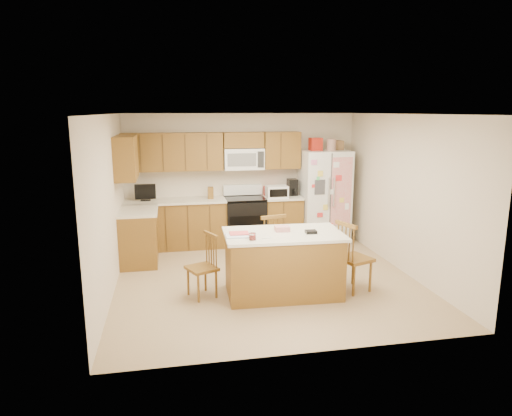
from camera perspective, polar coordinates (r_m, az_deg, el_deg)
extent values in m
plane|color=#997E58|center=(7.15, 1.20, -8.82)|extent=(4.50, 4.50, 0.00)
cube|color=beige|center=(8.98, -1.77, 3.76)|extent=(4.50, 0.10, 2.50)
cube|color=beige|center=(4.69, 7.04, -4.11)|extent=(4.50, 0.10, 2.50)
cube|color=beige|center=(6.71, -17.89, 0.32)|extent=(0.10, 4.50, 2.50)
cube|color=beige|center=(7.59, 18.10, 1.63)|extent=(0.10, 4.50, 2.50)
cube|color=white|center=(6.68, 1.30, 11.66)|extent=(4.50, 4.50, 0.04)
cube|color=brown|center=(8.74, -9.97, -2.08)|extent=(1.87, 0.60, 0.88)
cube|color=brown|center=(8.99, 3.23, -1.50)|extent=(0.72, 0.60, 0.88)
cube|color=brown|center=(8.00, -14.41, -3.59)|extent=(0.60, 0.95, 0.88)
cube|color=silver|center=(8.63, -10.08, 0.87)|extent=(1.87, 0.64, 0.04)
cube|color=silver|center=(8.89, 3.28, 1.37)|extent=(0.72, 0.64, 0.04)
cube|color=silver|center=(7.89, -14.51, -0.37)|extent=(0.64, 0.95, 0.04)
cube|color=brown|center=(8.64, -10.38, 6.91)|extent=(1.85, 0.33, 0.70)
cube|color=brown|center=(8.91, 3.19, 7.24)|extent=(0.70, 0.33, 0.70)
cube|color=brown|center=(8.74, -1.62, 8.51)|extent=(0.76, 0.33, 0.29)
cube|color=brown|center=(7.77, -15.94, 6.09)|extent=(0.33, 0.95, 0.70)
cube|color=#493115|center=(8.49, -14.27, 6.65)|extent=(0.02, 0.01, 0.66)
cube|color=#493115|center=(8.45, -13.90, -2.73)|extent=(0.02, 0.01, 0.84)
cube|color=#493115|center=(8.48, -11.56, 6.77)|extent=(0.02, 0.01, 0.66)
cube|color=#493115|center=(8.44, -11.18, -2.63)|extent=(0.02, 0.01, 0.84)
cube|color=#493115|center=(8.48, -8.84, 6.87)|extent=(0.02, 0.01, 0.66)
cube|color=#493115|center=(8.45, -8.47, -2.52)|extent=(0.02, 0.01, 0.84)
cube|color=#493115|center=(8.50, -6.12, 6.96)|extent=(0.01, 0.01, 0.66)
cube|color=#493115|center=(8.47, -5.76, -2.40)|extent=(0.01, 0.01, 0.84)
cube|color=#493115|center=(8.73, 3.14, 7.14)|extent=(0.01, 0.01, 0.66)
cube|color=#493115|center=(8.70, 3.46, -1.98)|extent=(0.01, 0.01, 0.84)
cube|color=white|center=(8.75, -1.58, 6.18)|extent=(0.76, 0.38, 0.40)
cube|color=slate|center=(8.55, -1.77, 6.04)|extent=(0.54, 0.01, 0.24)
cube|color=#262626|center=(8.61, 0.61, 6.09)|extent=(0.12, 0.01, 0.30)
cube|color=brown|center=(8.64, -5.70, 1.90)|extent=(0.10, 0.14, 0.22)
cube|color=black|center=(8.66, -13.63, 0.96)|extent=(0.18, 0.12, 0.02)
cube|color=black|center=(8.63, -13.68, 2.00)|extent=(0.38, 0.03, 0.28)
cube|color=red|center=(8.92, 2.15, 2.13)|extent=(0.35, 0.22, 0.18)
cube|color=white|center=(8.70, 2.62, 2.04)|extent=(0.40, 0.28, 0.23)
cube|color=black|center=(8.56, 2.84, 1.88)|extent=(0.34, 0.01, 0.15)
cube|color=black|center=(8.97, 4.57, 2.62)|extent=(0.18, 0.22, 0.32)
cylinder|color=black|center=(8.92, 4.68, 2.10)|extent=(0.12, 0.12, 0.12)
cube|color=black|center=(8.83, -1.40, -1.75)|extent=(0.76, 0.64, 0.88)
cube|color=black|center=(8.52, -1.04, -2.39)|extent=(0.68, 0.01, 0.42)
cube|color=black|center=(8.73, -1.42, 1.22)|extent=(0.76, 0.64, 0.03)
cube|color=white|center=(8.96, -1.70, 2.31)|extent=(0.76, 0.10, 0.20)
cube|color=white|center=(9.06, 8.48, 1.46)|extent=(0.90, 0.75, 1.80)
cube|color=#4C4C4C|center=(8.71, 9.30, 1.01)|extent=(0.02, 0.01, 1.75)
cube|color=silver|center=(8.65, 9.08, 1.94)|extent=(0.02, 0.03, 0.55)
cube|color=silver|center=(8.68, 9.70, 1.96)|extent=(0.02, 0.03, 0.55)
cube|color=#3F3F44|center=(8.60, 7.98, 2.59)|extent=(0.20, 0.01, 0.28)
cube|color=#D84C59|center=(8.75, 10.57, 2.01)|extent=(0.42, 0.01, 1.30)
cube|color=#A41E11|center=(8.87, 7.45, 7.91)|extent=(0.22, 0.22, 0.24)
cylinder|color=tan|center=(8.92, 9.40, 7.81)|extent=(0.18, 0.18, 0.22)
cube|color=brown|center=(9.11, 10.19, 7.74)|extent=(0.18, 0.20, 0.18)
cube|color=brown|center=(6.46, 3.40, -7.11)|extent=(1.59, 0.93, 0.85)
cube|color=silver|center=(6.33, 3.46, -3.28)|extent=(1.67, 1.02, 0.04)
cylinder|color=#A41E11|center=(5.96, -0.44, -3.72)|extent=(0.08, 0.08, 0.06)
cylinder|color=white|center=(5.96, -0.44, -3.59)|extent=(0.09, 0.09, 0.09)
cube|color=tan|center=(6.41, 3.28, -2.58)|extent=(0.21, 0.16, 0.07)
cube|color=black|center=(6.33, 6.89, -2.97)|extent=(0.15, 0.13, 0.04)
cube|color=white|center=(6.14, -2.38, -3.50)|extent=(0.31, 0.25, 0.01)
cube|color=#D84C4C|center=(6.22, -2.13, -3.16)|extent=(0.27, 0.21, 0.01)
cylinder|color=white|center=(6.03, 1.34, -3.79)|extent=(0.14, 0.05, 0.01)
cube|color=brown|center=(6.40, -6.81, -7.50)|extent=(0.49, 0.50, 0.04)
cylinder|color=brown|center=(6.55, -8.48, -9.10)|extent=(0.03, 0.03, 0.39)
cylinder|color=brown|center=(6.29, -7.21, -9.98)|extent=(0.03, 0.03, 0.39)
cylinder|color=brown|center=(6.67, -6.34, -8.66)|extent=(0.03, 0.03, 0.39)
cylinder|color=brown|center=(6.41, -5.00, -9.49)|extent=(0.03, 0.03, 0.39)
cylinder|color=brown|center=(6.51, -6.21, -4.94)|extent=(0.02, 0.02, 0.44)
cylinder|color=brown|center=(6.46, -5.92, -5.09)|extent=(0.02, 0.02, 0.44)
cylinder|color=brown|center=(6.40, -5.62, -5.24)|extent=(0.02, 0.02, 0.44)
cylinder|color=brown|center=(6.34, -5.32, -5.40)|extent=(0.02, 0.02, 0.44)
cylinder|color=brown|center=(6.28, -5.01, -5.56)|extent=(0.02, 0.02, 0.44)
cube|color=brown|center=(6.34, -5.66, -3.35)|extent=(0.18, 0.35, 0.05)
cube|color=brown|center=(7.17, 1.57, -4.84)|extent=(0.51, 0.50, 0.05)
cylinder|color=brown|center=(7.45, 2.27, -6.14)|extent=(0.04, 0.04, 0.44)
cylinder|color=brown|center=(7.31, -0.21, -6.49)|extent=(0.04, 0.04, 0.44)
cylinder|color=brown|center=(7.19, 3.36, -6.84)|extent=(0.04, 0.04, 0.44)
cylinder|color=brown|center=(7.04, 0.80, -7.22)|extent=(0.04, 0.04, 0.44)
cylinder|color=brown|center=(7.01, 3.34, -2.97)|extent=(0.02, 0.02, 0.49)
cylinder|color=brown|center=(6.98, 2.77, -3.04)|extent=(0.02, 0.02, 0.49)
cylinder|color=brown|center=(6.94, 2.20, -3.10)|extent=(0.02, 0.02, 0.49)
cylinder|color=brown|center=(6.91, 1.62, -3.17)|extent=(0.02, 0.02, 0.49)
cylinder|color=brown|center=(6.88, 1.04, -3.24)|extent=(0.02, 0.02, 0.49)
cube|color=brown|center=(6.88, 2.22, -1.12)|extent=(0.41, 0.13, 0.05)
cube|color=brown|center=(6.72, 12.17, -6.21)|extent=(0.55, 0.56, 0.05)
cylinder|color=brown|center=(6.78, 14.10, -8.33)|extent=(0.04, 0.04, 0.45)
cylinder|color=brown|center=(7.02, 12.03, -7.52)|extent=(0.04, 0.04, 0.45)
cylinder|color=brown|center=(6.57, 12.12, -8.89)|extent=(0.04, 0.04, 0.45)
cylinder|color=brown|center=(6.82, 10.07, -8.03)|extent=(0.04, 0.04, 0.45)
cylinder|color=brown|center=(6.41, 12.06, -4.53)|extent=(0.02, 0.02, 0.50)
cylinder|color=brown|center=(6.46, 11.59, -4.37)|extent=(0.02, 0.02, 0.50)
cylinder|color=brown|center=(6.52, 11.12, -4.21)|extent=(0.02, 0.02, 0.50)
cylinder|color=brown|center=(6.58, 10.66, -4.05)|extent=(0.02, 0.02, 0.50)
cylinder|color=brown|center=(6.63, 10.21, -3.89)|extent=(0.02, 0.02, 0.50)
cube|color=brown|center=(6.45, 11.21, -2.06)|extent=(0.18, 0.41, 0.05)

